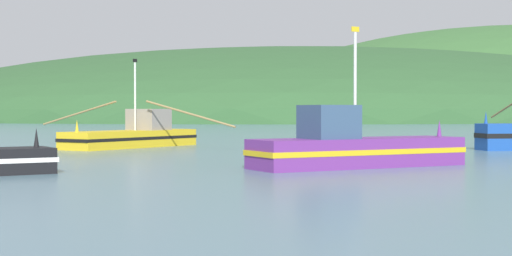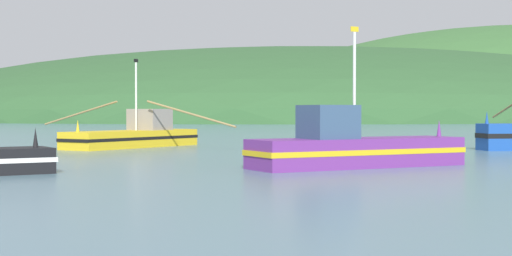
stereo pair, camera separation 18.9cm
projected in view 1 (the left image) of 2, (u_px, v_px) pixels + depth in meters
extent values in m
ellipsoid|color=#2D562D|center=(314.00, 118.00, 208.45)|extent=(214.94, 171.96, 36.06)
cone|color=#19479E|center=(486.00, 117.00, 43.31)|extent=(0.22, 0.22, 0.70)
cylinder|color=#997F4C|center=(512.00, 104.00, 47.25)|extent=(0.69, 5.33, 1.74)
cube|color=#6B2D84|center=(359.00, 152.00, 30.74)|extent=(9.26, 4.24, 1.14)
cube|color=gold|center=(359.00, 151.00, 30.74)|extent=(9.35, 4.28, 0.20)
cone|color=#6B2D84|center=(439.00, 128.00, 32.65)|extent=(0.24, 0.24, 0.70)
cube|color=#334C6B|center=(329.00, 122.00, 30.05)|extent=(2.21, 2.16, 1.30)
cylinder|color=silver|center=(355.00, 85.00, 30.60)|extent=(0.12, 0.12, 4.17)
cube|color=gold|center=(355.00, 29.00, 30.55)|extent=(0.36, 0.11, 0.20)
cube|color=gold|center=(131.00, 139.00, 46.94)|extent=(8.83, 8.31, 1.01)
cube|color=black|center=(131.00, 138.00, 46.94)|extent=(8.92, 8.39, 0.18)
cone|color=gold|center=(77.00, 126.00, 43.19)|extent=(0.28, 0.28, 0.70)
cube|color=gray|center=(149.00, 119.00, 48.26)|extent=(2.85, 2.87, 1.30)
cylinder|color=silver|center=(135.00, 96.00, 47.19)|extent=(0.12, 0.12, 4.12)
cube|color=black|center=(135.00, 61.00, 47.14)|extent=(0.29, 0.26, 0.20)
cylinder|color=#997F4C|center=(189.00, 114.00, 44.50)|extent=(4.38, 4.84, 1.57)
cylinder|color=#997F4C|center=(79.00, 113.00, 49.31)|extent=(4.38, 4.84, 1.57)
cone|color=black|center=(36.00, 138.00, 27.91)|extent=(0.25, 0.25, 0.70)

